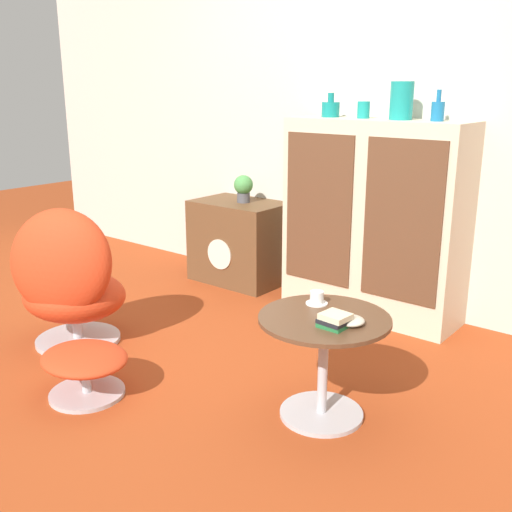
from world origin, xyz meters
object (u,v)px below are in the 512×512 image
vase_inner_right (402,101)px  bowl (350,321)px  egg_chair (68,281)px  coffee_table (323,352)px  vase_inner_left (364,110)px  potted_plant (243,187)px  tv_console (240,242)px  vase_leftmost (331,109)px  sideboard (374,220)px  teacup (317,299)px  book_stack (334,320)px  ottoman (85,364)px  vase_rightmost (438,110)px

vase_inner_right → bowl: (0.45, -1.28, -0.85)m
egg_chair → coffee_table: bearing=9.5°
coffee_table → vase_inner_left: vase_inner_left is taller
potted_plant → tv_console: bearing=-179.1°
coffee_table → vase_inner_left: size_ratio=5.68×
vase_leftmost → bowl: 1.77m
tv_console → vase_inner_right: bearing=1.3°
vase_inner_left → bowl: 1.66m
vase_inner_right → sideboard: bearing=-178.4°
teacup → book_stack: 0.27m
vase_inner_right → tv_console: bearing=-178.7°
sideboard → teacup: (0.34, -1.16, -0.12)m
ottoman → coffee_table: size_ratio=0.77×
sideboard → book_stack: size_ratio=10.07×
vase_rightmost → tv_console: bearing=-178.9°
vase_leftmost → ottoman: bearing=-95.6°
vase_inner_right → vase_rightmost: 0.23m
vase_inner_left → vase_inner_right: (0.25, 0.00, 0.06)m
vase_leftmost → potted_plant: size_ratio=0.75×
vase_leftmost → vase_inner_left: size_ratio=1.48×
vase_inner_left → vase_leftmost: bearing=180.0°
sideboard → tv_console: bearing=-178.7°
tv_console → vase_inner_right: (1.22, 0.03, 1.04)m
sideboard → vase_rightmost: (0.36, 0.00, 0.68)m
egg_chair → potted_plant: size_ratio=4.14×
ottoman → potted_plant: 1.96m
vase_inner_left → bowl: (0.69, -1.28, -0.79)m
vase_inner_left → vase_inner_right: vase_inner_right is taller
vase_leftmost → potted_plant: bearing=-177.7°
ottoman → vase_inner_left: bearing=77.2°
bowl → tv_console: bearing=143.1°
coffee_table → ottoman: bearing=-150.6°
coffee_table → bowl: 0.22m
tv_console → coffee_table: 1.98m
vase_inner_right → potted_plant: vase_inner_right is taller
egg_chair → vase_inner_right: (1.20, 1.53, 0.96)m
ottoman → vase_inner_right: size_ratio=2.04×
vase_rightmost → bowl: bearing=-80.1°
vase_leftmost → vase_inner_right: bearing=0.0°
vase_rightmost → egg_chair: bearing=-133.0°
sideboard → bowl: (0.58, -1.28, -0.12)m
tv_console → teacup: bearing=-38.5°
coffee_table → teacup: size_ratio=5.73×
potted_plant → sideboard: bearing=1.3°
sideboard → teacup: sideboard is taller
vase_rightmost → vase_inner_right: bearing=180.0°
ottoman → vase_leftmost: size_ratio=2.97×
vase_inner_left → potted_plant: bearing=-178.3°
vase_inner_left → teacup: size_ratio=1.01×
tv_console → potted_plant: 0.42m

